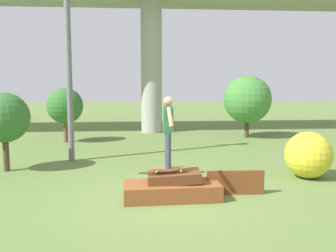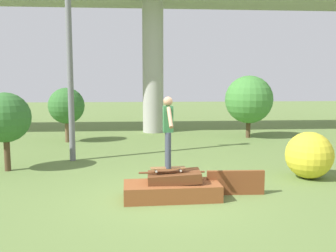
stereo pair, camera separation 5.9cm
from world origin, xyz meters
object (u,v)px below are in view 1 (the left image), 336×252
Objects in this scene: tree_mid_back at (247,100)px; skater at (168,127)px; utility_pole at (68,47)px; tree_behind_right at (65,106)px; bush_yellow_flowering at (308,155)px; skateboard at (168,168)px; tree_behind_left at (4,118)px.

skater is at bearing -116.82° from tree_mid_back.
utility_pole is 2.51× the size of tree_mid_back.
tree_mid_back is (8.50, 0.67, 0.22)m from tree_behind_right.
utility_pole reaches higher than bush_yellow_flowering.
tree_mid_back is (4.61, 9.11, 1.12)m from skateboard.
bush_yellow_flowering is (4.13, 1.54, -0.07)m from skateboard.
tree_behind_right is at bearing 81.35° from tree_behind_left.
tree_mid_back is at bearing 32.86° from tree_behind_left.
bush_yellow_flowering is (8.83, -1.56, -0.98)m from tree_behind_left.
tree_behind_right is 10.62m from bush_yellow_flowering.
skateboard is 0.28× the size of tree_mid_back.
tree_mid_back is at bearing 63.18° from skater.
skateboard is at bearing -56.26° from utility_pole.
tree_behind_right is 8.53m from tree_mid_back.
tree_behind_right is at bearing -175.49° from tree_mid_back.
bush_yellow_flowering is (7.10, -2.91, -3.22)m from utility_pole.
skateboard is 4.40m from bush_yellow_flowering.
skater reaches higher than skateboard.
tree_behind_left is (-4.71, 3.10, 0.91)m from skateboard.
skater is at bearing -33.36° from tree_behind_left.
bush_yellow_flowering is at bearing 20.48° from skater.
tree_behind_right is 0.81× the size of tree_mid_back.
tree_mid_back is at bearing 86.37° from bush_yellow_flowering.
bush_yellow_flowering is at bearing -22.28° from utility_pole.
tree_behind_left is 5.41m from tree_behind_right.
tree_mid_back is (9.31, 6.02, 0.21)m from tree_behind_left.
tree_mid_back is at bearing 31.61° from utility_pole.
skater is at bearing -90.00° from skateboard.
tree_mid_back reaches higher than skateboard.
tree_mid_back reaches higher than bush_yellow_flowering.
tree_behind_right is (0.81, 5.35, -0.01)m from tree_behind_left.
tree_behind_right is 1.84× the size of bush_yellow_flowering.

